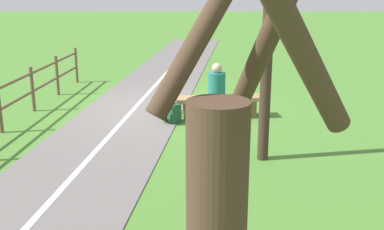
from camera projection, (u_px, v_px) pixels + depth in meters
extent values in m
plane|color=#477A2D|center=(163.00, 109.00, 10.89)|extent=(80.00, 80.00, 0.00)
cube|color=#66605E|center=(73.00, 177.00, 7.05)|extent=(5.98, 36.05, 0.02)
cube|color=silver|center=(73.00, 177.00, 7.05)|extent=(3.37, 31.84, 0.00)
cube|color=#937047|center=(219.00, 98.00, 10.12)|extent=(1.93, 0.69, 0.08)
cube|color=brown|center=(251.00, 108.00, 10.27)|extent=(0.21, 0.42, 0.39)
cube|color=brown|center=(187.00, 110.00, 10.10)|extent=(0.21, 0.42, 0.39)
cylinder|color=#1E6B66|center=(217.00, 85.00, 10.03)|extent=(0.42, 0.42, 0.53)
sphere|color=tan|center=(217.00, 68.00, 9.93)|extent=(0.22, 0.22, 0.22)
torus|color=black|center=(167.00, 106.00, 9.83)|extent=(0.05, 0.67, 0.67)
torus|color=black|center=(169.00, 95.00, 10.87)|extent=(0.05, 0.67, 0.67)
cylinder|color=red|center=(168.00, 88.00, 10.27)|extent=(0.05, 0.92, 0.04)
cylinder|color=red|center=(167.00, 96.00, 10.16)|extent=(0.04, 0.66, 0.32)
cylinder|color=red|center=(168.00, 82.00, 10.40)|extent=(0.03, 0.03, 0.20)
cube|color=black|center=(168.00, 77.00, 10.37)|extent=(0.08, 0.20, 0.05)
cube|color=#1E4C2D|center=(172.00, 113.00, 9.80)|extent=(0.40, 0.39, 0.42)
cube|color=#245B37|center=(167.00, 117.00, 9.72)|extent=(0.20, 0.19, 0.19)
cylinder|color=brown|center=(76.00, 65.00, 13.72)|extent=(0.08, 0.08, 1.03)
cylinder|color=brown|center=(57.00, 76.00, 12.17)|extent=(0.08, 0.08, 1.03)
cylinder|color=brown|center=(32.00, 89.00, 10.61)|extent=(0.08, 0.08, 1.03)
cylinder|color=brown|center=(0.00, 110.00, 9.07)|extent=(0.62, 9.72, 0.06)
cylinder|color=#473323|center=(288.00, 22.00, 2.00)|extent=(0.84, 0.71, 1.15)
cylinder|color=#473323|center=(193.00, 48.00, 2.58)|extent=(0.57, 0.43, 0.77)
cylinder|color=#473323|center=(282.00, 7.00, 2.48)|extent=(0.49, 0.82, 1.22)
cylinder|color=#38281E|center=(267.00, 61.00, 7.37)|extent=(0.18, 0.18, 3.31)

